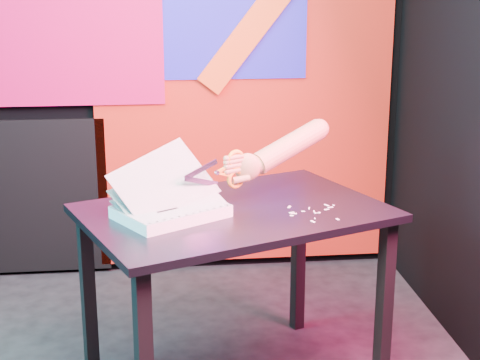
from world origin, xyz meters
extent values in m
cube|color=black|center=(0.00, 1.50, 1.35)|extent=(3.00, 0.01, 2.70)
cube|color=black|center=(0.00, -1.50, 1.35)|extent=(3.00, 0.01, 2.70)
cube|color=red|center=(0.65, 1.47, 0.85)|extent=(1.60, 0.02, 1.60)
cube|color=#261FCF|center=(0.55, 1.46, 1.45)|extent=(0.85, 0.02, 0.75)
cube|color=#C9084B|center=(-0.25, 1.45, 1.35)|extent=(0.95, 0.02, 0.80)
cube|color=black|center=(-0.11, 0.33, 0.36)|extent=(0.07, 0.07, 0.72)
cube|color=black|center=(1.04, 0.12, 0.36)|extent=(0.07, 0.07, 0.72)
cube|color=black|center=(0.81, 0.70, 0.36)|extent=(0.07, 0.07, 0.72)
cube|color=#2F2F3A|center=(0.47, 0.22, 0.73)|extent=(1.31, 1.10, 0.03)
cube|color=white|center=(0.23, 0.15, 0.77)|extent=(0.45, 0.42, 0.04)
cube|color=white|center=(0.23, 0.15, 0.79)|extent=(0.45, 0.42, 0.00)
cube|color=white|center=(0.23, 0.15, 0.80)|extent=(0.44, 0.40, 0.11)
cube|color=white|center=(0.22, 0.17, 0.82)|extent=(0.44, 0.38, 0.19)
cube|color=white|center=(0.21, 0.18, 0.87)|extent=(0.42, 0.33, 0.27)
cylinder|color=black|center=(0.15, -0.04, 0.80)|extent=(0.01, 0.01, 0.00)
cylinder|color=black|center=(0.18, -0.02, 0.80)|extent=(0.01, 0.01, 0.00)
cylinder|color=black|center=(0.20, -0.01, 0.80)|extent=(0.01, 0.01, 0.00)
cylinder|color=black|center=(0.23, 0.01, 0.80)|extent=(0.01, 0.01, 0.00)
cylinder|color=black|center=(0.25, 0.03, 0.80)|extent=(0.01, 0.01, 0.00)
cylinder|color=black|center=(0.28, 0.04, 0.80)|extent=(0.01, 0.01, 0.00)
cylinder|color=black|center=(0.31, 0.06, 0.80)|extent=(0.01, 0.01, 0.00)
cylinder|color=black|center=(0.33, 0.07, 0.80)|extent=(0.01, 0.01, 0.00)
cylinder|color=black|center=(0.36, 0.09, 0.80)|extent=(0.01, 0.01, 0.00)
cylinder|color=black|center=(0.38, 0.10, 0.80)|extent=(0.01, 0.01, 0.00)
cylinder|color=black|center=(0.41, 0.12, 0.80)|extent=(0.01, 0.01, 0.00)
cylinder|color=black|center=(0.43, 0.14, 0.80)|extent=(0.01, 0.01, 0.00)
cylinder|color=black|center=(0.02, 0.17, 0.80)|extent=(0.01, 0.01, 0.00)
cylinder|color=black|center=(0.05, 0.19, 0.80)|extent=(0.01, 0.01, 0.00)
cylinder|color=black|center=(0.07, 0.20, 0.80)|extent=(0.01, 0.01, 0.00)
cylinder|color=black|center=(0.10, 0.22, 0.80)|extent=(0.01, 0.01, 0.00)
cylinder|color=black|center=(0.12, 0.23, 0.80)|extent=(0.01, 0.01, 0.00)
cylinder|color=black|center=(0.15, 0.25, 0.80)|extent=(0.01, 0.01, 0.00)
cylinder|color=black|center=(0.18, 0.27, 0.80)|extent=(0.01, 0.01, 0.00)
cylinder|color=black|center=(0.20, 0.28, 0.80)|extent=(0.01, 0.01, 0.00)
cylinder|color=black|center=(0.23, 0.30, 0.80)|extent=(0.01, 0.01, 0.00)
cylinder|color=black|center=(0.25, 0.31, 0.80)|extent=(0.01, 0.01, 0.00)
cylinder|color=black|center=(0.28, 0.33, 0.80)|extent=(0.01, 0.01, 0.00)
cylinder|color=black|center=(0.30, 0.35, 0.80)|extent=(0.01, 0.01, 0.00)
cube|color=black|center=(0.13, 0.15, 0.80)|extent=(0.06, 0.05, 0.00)
cube|color=black|center=(0.23, 0.19, 0.80)|extent=(0.05, 0.03, 0.00)
cube|color=black|center=(0.22, 0.10, 0.80)|extent=(0.08, 0.06, 0.00)
cube|color=#B7B7CB|center=(0.34, 0.22, 0.91)|extent=(0.13, 0.08, 0.06)
cube|color=#B7B7CB|center=(0.34, 0.22, 0.87)|extent=(0.13, 0.08, 0.06)
cylinder|color=#B7B7CB|center=(0.41, 0.25, 0.89)|extent=(0.02, 0.02, 0.02)
cube|color=orange|center=(0.43, 0.27, 0.88)|extent=(0.05, 0.04, 0.03)
cube|color=orange|center=(0.43, 0.27, 0.90)|extent=(0.05, 0.04, 0.03)
torus|color=orange|center=(0.48, 0.29, 0.93)|extent=(0.08, 0.05, 0.08)
torus|color=orange|center=(0.48, 0.29, 0.85)|extent=(0.08, 0.05, 0.08)
ellipsoid|color=tan|center=(0.53, 0.32, 0.89)|extent=(0.11, 0.06, 0.11)
cylinder|color=tan|center=(0.48, 0.29, 0.88)|extent=(0.08, 0.06, 0.02)
cylinder|color=tan|center=(0.48, 0.29, 0.90)|extent=(0.08, 0.06, 0.02)
cylinder|color=tan|center=(0.48, 0.29, 0.92)|extent=(0.07, 0.05, 0.02)
cylinder|color=tan|center=(0.48, 0.29, 0.94)|extent=(0.06, 0.05, 0.02)
cylinder|color=tan|center=(0.50, 0.29, 0.85)|extent=(0.07, 0.04, 0.03)
cylinder|color=tan|center=(0.57, 0.35, 0.89)|extent=(0.09, 0.09, 0.07)
cylinder|color=tan|center=(0.71, 0.42, 0.94)|extent=(0.34, 0.24, 0.19)
sphere|color=tan|center=(0.85, 0.50, 1.00)|extent=(0.08, 0.08, 0.08)
cube|color=beige|center=(0.68, 0.23, 0.75)|extent=(0.02, 0.03, 0.00)
cube|color=beige|center=(0.68, 0.14, 0.75)|extent=(0.02, 0.01, 0.00)
cube|color=beige|center=(0.77, 0.15, 0.75)|extent=(0.03, 0.02, 0.00)
cube|color=beige|center=(0.85, 0.23, 0.75)|extent=(0.01, 0.01, 0.00)
cube|color=beige|center=(0.78, 0.14, 0.75)|extent=(0.02, 0.01, 0.00)
cube|color=beige|center=(0.84, 0.21, 0.75)|extent=(0.02, 0.02, 0.00)
cube|color=beige|center=(0.83, 0.06, 0.75)|extent=(0.01, 0.02, 0.00)
cube|color=beige|center=(0.75, 0.08, 0.75)|extent=(0.00, 0.01, 0.00)
cube|color=beige|center=(0.76, 0.16, 0.75)|extent=(0.01, 0.02, 0.00)
cube|color=beige|center=(0.73, 0.05, 0.75)|extent=(0.02, 0.03, 0.00)
cube|color=beige|center=(0.83, 0.23, 0.75)|extent=(0.02, 0.03, 0.00)
cube|color=beige|center=(0.75, 0.20, 0.75)|extent=(0.01, 0.03, 0.00)
cube|color=beige|center=(0.68, 0.16, 0.75)|extent=(0.02, 0.01, 0.00)
cube|color=beige|center=(0.82, 0.18, 0.75)|extent=(0.02, 0.01, 0.00)
cube|color=beige|center=(0.72, 0.17, 0.75)|extent=(0.01, 0.01, 0.00)
cube|color=beige|center=(0.67, 0.12, 0.75)|extent=(0.02, 0.01, 0.00)
camera|label=1|loc=(0.20, -2.41, 1.61)|focal=55.00mm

